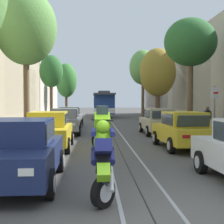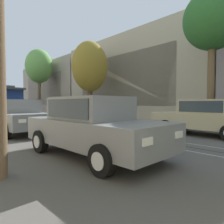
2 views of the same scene
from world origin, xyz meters
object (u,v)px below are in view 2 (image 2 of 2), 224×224
Objects in this scene: parked_car_grey_fourth_left at (18,116)px; parked_car_grey_mid_left at (93,126)px; parked_car_beige_mid_right at (204,117)px; cable_car_trolley at (1,101)px; street_tree_kerb_right_second at (212,22)px; pedestrian_on_left_pavement at (200,111)px; street_tree_kerb_right_mid at (90,67)px; street_tree_kerb_right_fourth at (39,67)px.

parked_car_grey_mid_left is at bearing -88.74° from parked_car_grey_fourth_left.
parked_car_beige_mid_right is 21.83m from cable_car_trolley.
street_tree_kerb_right_second reaches higher than parked_car_grey_mid_left.
parked_car_grey_mid_left is 1.01× the size of parked_car_grey_fourth_left.
pedestrian_on_left_pavement is (6.51, -19.86, -0.72)m from cable_car_trolley.
pedestrian_on_left_pavement reaches higher than parked_car_beige_mid_right.
parked_car_grey_fourth_left is at bearing -147.50° from street_tree_kerb_right_mid.
parked_car_beige_mid_right is 0.48× the size of cable_car_trolley.
street_tree_kerb_right_fourth is 0.97× the size of cable_car_trolley.
street_tree_kerb_right_fourth reaches higher than pedestrian_on_left_pavement.
street_tree_kerb_right_mid is (2.05, 11.27, 3.95)m from parked_car_beige_mid_right.
parked_car_grey_mid_left is at bearing -172.59° from pedestrian_on_left_pavement.
street_tree_kerb_right_mid is at bearing -64.58° from cable_car_trolley.
cable_car_trolley is (-4.96, 21.08, -4.01)m from street_tree_kerb_right_second.
street_tree_kerb_right_second reaches higher than street_tree_kerb_right_mid.
parked_car_grey_fourth_left and parked_car_beige_mid_right have the same top height.
parked_car_grey_mid_left is at bearing -109.57° from street_tree_kerb_right_fourth.
cable_car_trolley is (3.01, 15.41, 0.86)m from parked_car_grey_fourth_left.
street_tree_kerb_right_fourth reaches higher than cable_car_trolley.
pedestrian_on_left_pavement is at bearing -71.85° from cable_car_trolley.
parked_car_grey_mid_left and parked_car_grey_fourth_left have the same top height.
cable_car_trolley is at bearing 115.42° from street_tree_kerb_right_mid.
parked_car_grey_fourth_left is 8.55m from parked_car_beige_mid_right.
street_tree_kerb_right_second is at bearing -0.00° from parked_car_grey_mid_left.
pedestrian_on_left_pavement is (9.40, 1.22, 0.15)m from parked_car_grey_mid_left.
parked_car_grey_fourth_left is at bearing 154.98° from pedestrian_on_left_pavement.
parked_car_grey_fourth_left is 10.21m from street_tree_kerb_right_mid.
parked_car_grey_mid_left is at bearing 174.57° from parked_car_beige_mid_right.
street_tree_kerb_right_mid is at bearing -91.66° from street_tree_kerb_right_fourth.
cable_car_trolley is 20.91m from pedestrian_on_left_pavement.
street_tree_kerb_right_fourth is 7.39m from cable_car_trolley.
street_tree_kerb_right_second is 0.79× the size of cable_car_trolley.
street_tree_kerb_right_mid is (7.93, 5.06, 3.95)m from parked_car_grey_fourth_left.
street_tree_kerb_right_mid is (-0.04, 10.72, -0.91)m from street_tree_kerb_right_second.
street_tree_kerb_right_second is (7.85, -0.00, 4.87)m from parked_car_grey_mid_left.
street_tree_kerb_right_mid is 0.78× the size of cable_car_trolley.
parked_car_beige_mid_right is (5.88, -6.21, 0.00)m from parked_car_grey_fourth_left.
street_tree_kerb_right_fourth is at bearing 93.25° from pedestrian_on_left_pavement.
pedestrian_on_left_pavement is at bearing 38.24° from street_tree_kerb_right_second.
street_tree_kerb_right_mid is at bearing 90.19° from street_tree_kerb_right_second.
cable_car_trolley reaches higher than parked_car_grey_mid_left.
pedestrian_on_left_pavement is at bearing -80.51° from street_tree_kerb_right_mid.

